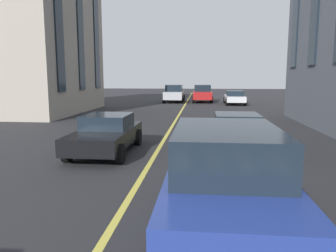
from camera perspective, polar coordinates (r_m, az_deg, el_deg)
The scene contains 8 objects.
lane_centre_line at distance 17.32m, azimuth 0.49°, elevation -0.42°, with size 80.00×0.16×0.01m.
car_blue_near at distance 5.71m, azimuth 10.07°, elevation -9.35°, with size 4.70×2.14×1.88m.
car_red_trailing at distance 35.75m, azimuth 6.07°, elevation 5.73°, with size 4.70×2.14×1.88m.
car_silver_parked_b at distance 35.46m, azimuth 1.09°, elevation 5.75°, with size 4.70×2.14×1.88m.
car_black_mid at distance 11.97m, azimuth -10.71°, elevation -1.25°, with size 4.40×1.95×1.37m.
car_white_far at distance 33.27m, azimuth 11.57°, elevation 4.94°, with size 4.40×1.95×1.37m.
car_green_parked_a at distance 12.53m, azimuth 11.86°, elevation -0.85°, with size 4.40×1.95×1.37m.
building_left_near at distance 27.88m, azimuth -23.68°, elevation 15.22°, with size 11.21×8.61×12.55m.
Camera 1 is at (2.96, -1.59, 2.71)m, focal length 34.79 mm.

